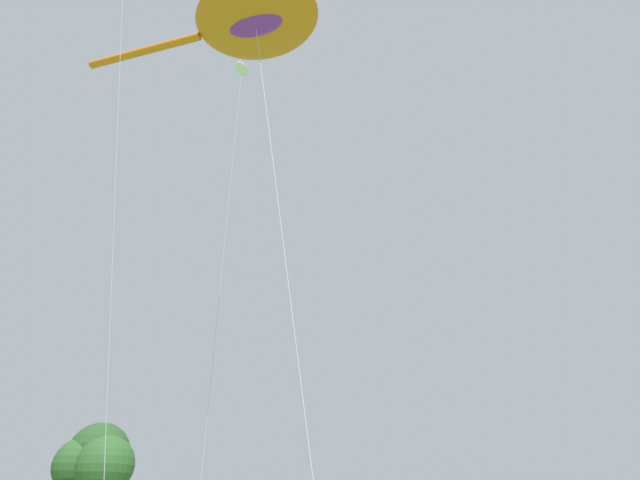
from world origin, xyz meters
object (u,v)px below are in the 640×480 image
(big_show_kite, at_px, (253,20))
(tree_shrub_far, at_px, (79,465))
(tree_oak_left, at_px, (98,455))
(tree_pine_center, at_px, (105,466))
(small_kite_diamond_red, at_px, (241,73))

(big_show_kite, height_order, tree_shrub_far, big_show_kite)
(big_show_kite, distance_m, tree_oak_left, 57.78)
(big_show_kite, height_order, tree_pine_center, big_show_kite)
(big_show_kite, xyz_separation_m, small_kite_diamond_red, (5.59, 6.93, 6.56))
(small_kite_diamond_red, bearing_deg, tree_pine_center, -132.73)
(tree_shrub_far, bearing_deg, small_kite_diamond_red, -113.82)
(small_kite_diamond_red, relative_size, tree_pine_center, 2.88)
(tree_oak_left, bearing_deg, tree_pine_center, -115.38)
(small_kite_diamond_red, xyz_separation_m, tree_oak_left, (21.10, 43.23, -16.99))
(big_show_kite, bearing_deg, tree_pine_center, 130.68)
(tree_oak_left, height_order, tree_pine_center, tree_oak_left)
(big_show_kite, bearing_deg, tree_oak_left, 131.23)
(tree_shrub_far, xyz_separation_m, tree_pine_center, (-2.35, -9.24, -0.64))
(tree_oak_left, xyz_separation_m, tree_shrub_far, (-1.82, 0.45, -1.24))
(small_kite_diamond_red, distance_m, tree_shrub_far, 51.11)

